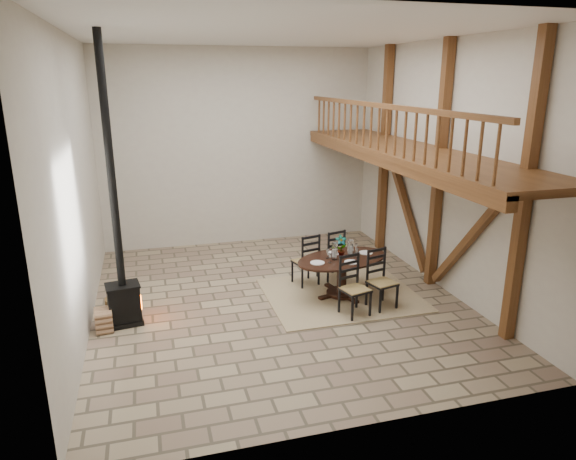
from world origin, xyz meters
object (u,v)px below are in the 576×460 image
object	(u,v)px
dining_table	(342,274)
log_basket	(119,305)
wood_stove	(120,264)
log_stack	(104,320)

from	to	relation	value
dining_table	log_basket	xyz separation A→B (m)	(-4.32, 0.33, -0.28)
wood_stove	log_basket	distance (m)	1.09
dining_table	wood_stove	world-z (taller)	wood_stove
dining_table	log_basket	distance (m)	4.34
dining_table	wood_stove	size ratio (longest dim) A/B	0.48
wood_stove	log_basket	xyz separation A→B (m)	(-0.12, 0.47, -0.97)
dining_table	log_basket	bearing A→B (deg)	161.05
dining_table	log_stack	distance (m)	4.57
dining_table	log_basket	size ratio (longest dim) A/B	4.86
wood_stove	log_stack	distance (m)	1.03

